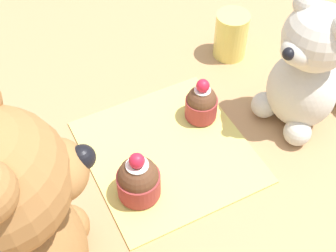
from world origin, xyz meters
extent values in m
plane|color=tan|center=(0.00, 0.00, 0.00)|extent=(4.00, 4.00, 0.00)
cube|color=#E0D166|center=(0.00, 0.00, 0.00)|extent=(0.22, 0.22, 0.01)
ellipsoid|color=beige|center=(0.03, 0.19, 0.06)|extent=(0.11, 0.11, 0.11)
sphere|color=beige|center=(0.03, 0.19, 0.15)|extent=(0.09, 0.09, 0.09)
ellipsoid|color=beige|center=(0.03, 0.16, 0.14)|extent=(0.05, 0.04, 0.03)
sphere|color=black|center=(0.04, 0.14, 0.15)|extent=(0.02, 0.02, 0.02)
sphere|color=beige|center=(0.00, 0.19, 0.18)|extent=(0.03, 0.03, 0.03)
sphere|color=beige|center=(0.00, 0.16, 0.02)|extent=(0.04, 0.04, 0.04)
sphere|color=beige|center=(0.06, 0.17, 0.02)|extent=(0.04, 0.04, 0.04)
ellipsoid|color=#A3703D|center=(0.10, -0.21, 0.07)|extent=(0.14, 0.13, 0.15)
ellipsoid|color=#A3703D|center=(0.11, -0.16, 0.19)|extent=(0.07, 0.06, 0.05)
sphere|color=black|center=(0.11, -0.14, 0.20)|extent=(0.02, 0.02, 0.02)
sphere|color=#A3703D|center=(0.06, -0.16, 0.03)|extent=(0.05, 0.05, 0.05)
cylinder|color=#993333|center=(-0.04, 0.07, 0.02)|extent=(0.05, 0.05, 0.03)
sphere|color=brown|center=(-0.04, 0.07, 0.04)|extent=(0.04, 0.04, 0.04)
cylinder|color=white|center=(-0.04, 0.07, 0.06)|extent=(0.02, 0.02, 0.00)
sphere|color=red|center=(-0.04, 0.07, 0.07)|extent=(0.02, 0.02, 0.02)
cylinder|color=#993333|center=(0.04, -0.06, 0.02)|extent=(0.06, 0.06, 0.03)
sphere|color=brown|center=(0.04, -0.06, 0.04)|extent=(0.05, 0.05, 0.05)
cylinder|color=white|center=(0.04, -0.06, 0.06)|extent=(0.03, 0.03, 0.00)
sphere|color=red|center=(0.04, -0.06, 0.07)|extent=(0.02, 0.02, 0.02)
cylinder|color=#EADB66|center=(-0.14, 0.19, 0.04)|extent=(0.05, 0.05, 0.08)
camera|label=1|loc=(0.35, -0.18, 0.52)|focal=50.00mm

